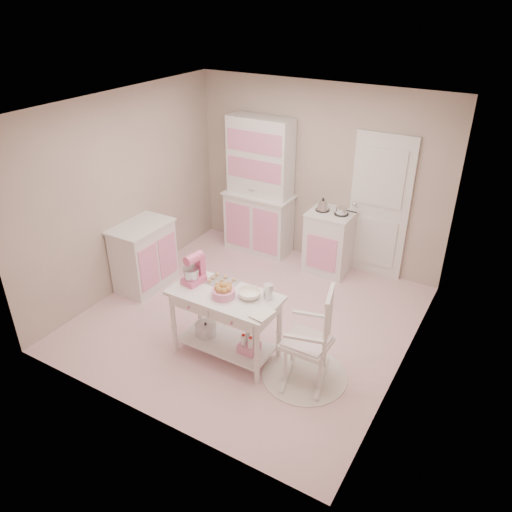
{
  "coord_description": "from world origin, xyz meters",
  "views": [
    {
      "loc": [
        2.68,
        -4.41,
        3.7
      ],
      "look_at": [
        0.23,
        -0.23,
        1.05
      ],
      "focal_mm": 35.0,
      "sensor_mm": 36.0,
      "label": 1
    }
  ],
  "objects_px": {
    "work_table": "(226,324)",
    "rocking_chair": "(307,335)",
    "stove": "(329,242)",
    "hutch": "(259,187)",
    "stand_mixer": "(193,269)",
    "base_cabinet": "(144,256)",
    "bread_basket": "(223,293)"
  },
  "relations": [
    {
      "from": "stove",
      "to": "work_table",
      "type": "xyz_separation_m",
      "value": [
        -0.24,
        -2.34,
        -0.06
      ]
    },
    {
      "from": "hutch",
      "to": "bread_basket",
      "type": "relative_size",
      "value": 8.32
    },
    {
      "from": "stove",
      "to": "stand_mixer",
      "type": "xyz_separation_m",
      "value": [
        -0.66,
        -2.32,
        0.51
      ]
    },
    {
      "from": "base_cabinet",
      "to": "bread_basket",
      "type": "distance_m",
      "value": 1.96
    },
    {
      "from": "rocking_chair",
      "to": "bread_basket",
      "type": "bearing_deg",
      "value": 175.1
    },
    {
      "from": "work_table",
      "to": "stand_mixer",
      "type": "bearing_deg",
      "value": 177.27
    },
    {
      "from": "rocking_chair",
      "to": "bread_basket",
      "type": "height_order",
      "value": "rocking_chair"
    },
    {
      "from": "stove",
      "to": "rocking_chair",
      "type": "height_order",
      "value": "rocking_chair"
    },
    {
      "from": "base_cabinet",
      "to": "hutch",
      "type": "bearing_deg",
      "value": 65.1
    },
    {
      "from": "base_cabinet",
      "to": "work_table",
      "type": "relative_size",
      "value": 0.77
    },
    {
      "from": "base_cabinet",
      "to": "bread_basket",
      "type": "relative_size",
      "value": 3.68
    },
    {
      "from": "rocking_chair",
      "to": "bread_basket",
      "type": "relative_size",
      "value": 4.4
    },
    {
      "from": "rocking_chair",
      "to": "stand_mixer",
      "type": "xyz_separation_m",
      "value": [
        -1.35,
        -0.08,
        0.42
      ]
    },
    {
      "from": "work_table",
      "to": "rocking_chair",
      "type": "bearing_deg",
      "value": 6.27
    },
    {
      "from": "hutch",
      "to": "rocking_chair",
      "type": "relative_size",
      "value": 1.89
    },
    {
      "from": "stove",
      "to": "hutch",
      "type": "bearing_deg",
      "value": 177.61
    },
    {
      "from": "hutch",
      "to": "rocking_chair",
      "type": "bearing_deg",
      "value": -50.34
    },
    {
      "from": "hutch",
      "to": "stand_mixer",
      "type": "xyz_separation_m",
      "value": [
        0.54,
        -2.37,
        -0.07
      ]
    },
    {
      "from": "stove",
      "to": "rocking_chair",
      "type": "relative_size",
      "value": 0.84
    },
    {
      "from": "stove",
      "to": "bread_basket",
      "type": "height_order",
      "value": "stove"
    },
    {
      "from": "stand_mixer",
      "to": "base_cabinet",
      "type": "bearing_deg",
      "value": 162.79
    },
    {
      "from": "hutch",
      "to": "base_cabinet",
      "type": "height_order",
      "value": "hutch"
    },
    {
      "from": "hutch",
      "to": "stove",
      "type": "relative_size",
      "value": 2.26
    },
    {
      "from": "work_table",
      "to": "bread_basket",
      "type": "height_order",
      "value": "bread_basket"
    },
    {
      "from": "hutch",
      "to": "stand_mixer",
      "type": "distance_m",
      "value": 2.43
    },
    {
      "from": "rocking_chair",
      "to": "hutch",
      "type": "bearing_deg",
      "value": 115.28
    },
    {
      "from": "stove",
      "to": "stand_mixer",
      "type": "height_order",
      "value": "stand_mixer"
    },
    {
      "from": "base_cabinet",
      "to": "bread_basket",
      "type": "height_order",
      "value": "base_cabinet"
    },
    {
      "from": "work_table",
      "to": "stand_mixer",
      "type": "height_order",
      "value": "stand_mixer"
    },
    {
      "from": "work_table",
      "to": "bread_basket",
      "type": "xyz_separation_m",
      "value": [
        0.02,
        -0.05,
        0.45
      ]
    },
    {
      "from": "rocking_chair",
      "to": "stand_mixer",
      "type": "height_order",
      "value": "stand_mixer"
    },
    {
      "from": "stove",
      "to": "work_table",
      "type": "relative_size",
      "value": 0.77
    }
  ]
}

